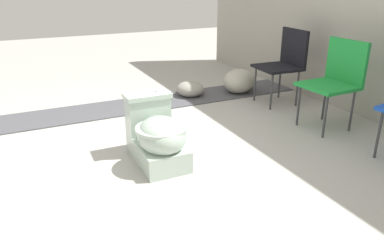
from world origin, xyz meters
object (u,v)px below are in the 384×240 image
Objects in this scene: folding_chair_left at (285,59)px; boulder_far at (239,81)px; folding_chair_middle at (337,75)px; boulder_near at (190,89)px; toilet at (157,136)px.

folding_chair_left is 1.70× the size of boulder_far.
folding_chair_left is 0.81m from folding_chair_middle.
folding_chair_middle reaches higher than boulder_near.
folding_chair_left is at bearing 52.35° from boulder_near.
boulder_far is (-1.34, 1.60, -0.07)m from toilet.
folding_chair_left reaches higher than toilet.
boulder_near is 0.68× the size of boulder_far.
folding_chair_middle is at bearing 89.88° from toilet.
toilet is at bearing -2.81° from folding_chair_middle.
toilet is 2.02m from folding_chair_left.
folding_chair_middle is at bearing 7.78° from boulder_far.
folding_chair_middle is 1.43m from boulder_far.
boulder_near is (-0.67, -0.87, -0.42)m from folding_chair_left.
folding_chair_middle is at bearing 28.88° from boulder_near.
boulder_far is (-0.56, -0.24, -0.36)m from folding_chair_left.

